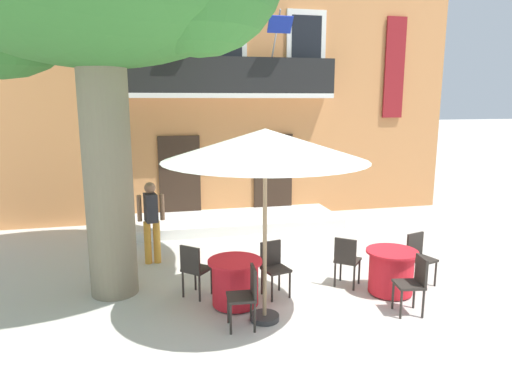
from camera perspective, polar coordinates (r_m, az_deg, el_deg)
The scene contains 13 objects.
ground_plane at distance 8.57m, azimuth 8.07°, elevation -10.94°, with size 120.00×120.00×0.00m, color beige.
building_facade at distance 14.51m, azimuth -5.08°, elevation 13.35°, with size 13.00×5.09×7.50m.
entrance_step_platform at distance 12.03m, azimuth -2.75°, elevation -3.64°, with size 5.43×1.87×0.25m, color silver.
cafe_table_near_tree at distance 8.20m, azimuth 16.38°, elevation -9.42°, with size 0.86×0.86×0.76m.
cafe_chair_near_tree_0 at distance 8.24m, azimuth 11.16°, elevation -8.05°, with size 0.56×0.56×0.91m.
cafe_chair_near_tree_1 at distance 7.53m, azimuth 18.97°, elevation -10.36°, with size 0.46×0.46×0.91m.
cafe_chair_near_tree_2 at distance 8.73m, azimuth 19.53°, elevation -7.38°, with size 0.50×0.50×0.91m.
cafe_table_middle at distance 7.45m, azimuth -2.59°, elevation -11.09°, with size 0.86×0.86×0.76m.
cafe_chair_middle_0 at distance 6.72m, azimuth -1.20°, elevation -12.39°, with size 0.43×0.43×0.91m.
cafe_chair_middle_1 at distance 7.79m, azimuth 2.19°, elevation -8.98°, with size 0.49×0.49×0.91m.
cafe_chair_middle_2 at distance 7.75m, azimuth -7.67°, elevation -9.21°, with size 0.57×0.57×0.91m.
cafe_umbrella at distance 6.41m, azimuth 1.15°, elevation 5.75°, with size 2.90×2.90×2.85m.
pedestrian_near_entrance at distance 9.36m, azimuth -12.85°, elevation -3.16°, with size 0.53×0.38×1.66m.
Camera 1 is at (-2.96, -7.36, 3.24)m, focal length 32.29 mm.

